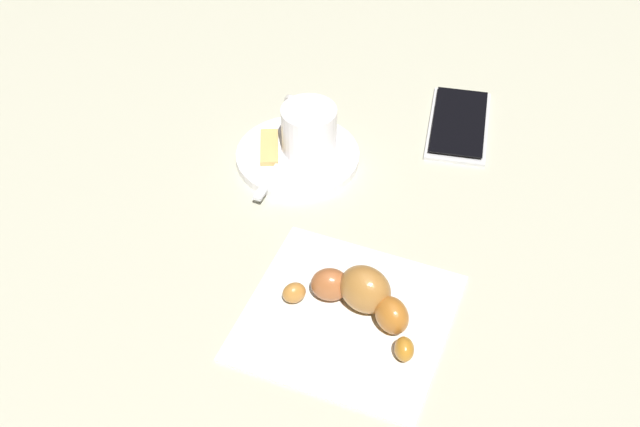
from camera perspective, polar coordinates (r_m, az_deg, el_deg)
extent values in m
plane|color=#ABAA92|center=(0.84, 0.92, -1.05)|extent=(1.80, 1.80, 0.00)
cylinder|color=white|center=(0.92, -1.56, 4.00)|extent=(0.14, 0.14, 0.01)
cylinder|color=white|center=(0.90, -0.77, 5.81)|extent=(0.06, 0.06, 0.06)
cylinder|color=#462513|center=(0.90, -0.77, 6.09)|extent=(0.05, 0.05, 0.00)
torus|color=white|center=(0.93, -1.87, 7.13)|extent=(0.03, 0.03, 0.04)
cube|color=silver|center=(0.89, -3.03, 3.09)|extent=(0.10, 0.03, 0.00)
ellipsoid|color=silver|center=(0.93, -1.38, 5.62)|extent=(0.03, 0.02, 0.01)
cube|color=tan|center=(0.92, -3.54, 4.63)|extent=(0.06, 0.03, 0.01)
cube|color=silver|center=(0.76, 1.89, -7.17)|extent=(0.21, 0.22, 0.00)
ellipsoid|color=#A1661D|center=(0.73, 5.89, -9.38)|extent=(0.03, 0.02, 0.02)
ellipsoid|color=#9C5A1F|center=(0.74, 5.02, -7.06)|extent=(0.05, 0.04, 0.03)
ellipsoid|color=#96632D|center=(0.75, 3.17, -5.29)|extent=(0.06, 0.06, 0.05)
ellipsoid|color=#95522B|center=(0.76, 0.72, -4.97)|extent=(0.03, 0.04, 0.03)
ellipsoid|color=#A3692C|center=(0.76, -1.81, -5.53)|extent=(0.03, 0.03, 0.02)
cube|color=#BBBBBB|center=(0.98, 9.63, 6.16)|extent=(0.14, 0.07, 0.01)
cube|color=black|center=(0.97, 9.67, 6.37)|extent=(0.13, 0.06, 0.00)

